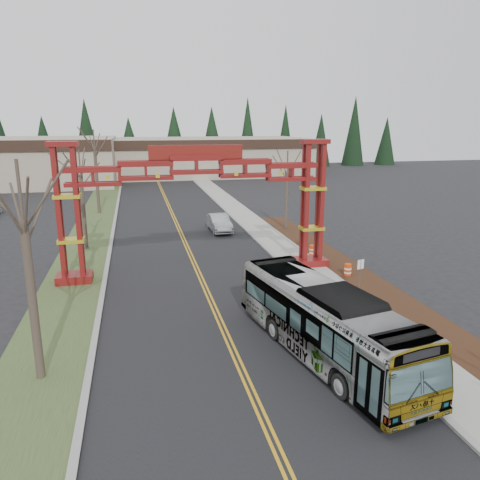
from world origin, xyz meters
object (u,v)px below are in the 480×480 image
object	(u,v)px
silver_sedan	(219,223)
bare_tree_median_far	(95,151)
bare_tree_right_far	(287,173)
barrel_mid	(312,251)
bare_tree_median_mid	(81,176)
gateway_arch	(197,186)
retail_building_east	(206,156)
street_sign	(360,269)
barrel_south	(348,270)
transit_bus	(324,321)
bare_tree_median_near	(23,222)
barrel_north	(303,241)

from	to	relation	value
silver_sedan	bare_tree_median_far	bearing A→B (deg)	133.12
bare_tree_right_far	barrel_mid	xyz separation A→B (m)	(-0.94, -9.34, -4.92)
bare_tree_median_mid	barrel_mid	distance (m)	18.90
gateway_arch	retail_building_east	xyz separation A→B (m)	(10.00, 61.95, -2.47)
gateway_arch	bare_tree_median_far	bearing A→B (deg)	108.40
retail_building_east	street_sign	distance (m)	67.70
bare_tree_median_far	barrel_south	size ratio (longest dim) A/B	10.32
retail_building_east	transit_bus	size ratio (longest dim) A/B	3.26
street_sign	bare_tree_median_near	bearing A→B (deg)	-160.08
barrel_south	barrel_mid	world-z (taller)	barrel_mid
gateway_arch	street_sign	xyz separation A→B (m)	(8.94, -5.71, -4.49)
bare_tree_median_mid	bare_tree_right_far	distance (m)	18.31
silver_sedan	barrel_north	bearing A→B (deg)	-53.10
gateway_arch	bare_tree_median_near	distance (m)	14.30
retail_building_east	barrel_mid	xyz separation A→B (m)	(-0.94, -59.64, -3.06)
bare_tree_right_far	street_sign	bearing A→B (deg)	-93.50
bare_tree_median_mid	bare_tree_median_near	bearing A→B (deg)	-90.00
bare_tree_right_far	silver_sedan	bearing A→B (deg)	173.79
bare_tree_median_near	street_sign	bearing A→B (deg)	19.92
gateway_arch	bare_tree_median_far	world-z (taller)	bare_tree_median_far
bare_tree_median_far	gateway_arch	bearing A→B (deg)	-71.60
barrel_mid	bare_tree_median_near	bearing A→B (deg)	-140.30
barrel_south	bare_tree_median_near	bearing A→B (deg)	-152.69
silver_sedan	barrel_north	xyz separation A→B (m)	(5.71, -7.15, -0.31)
bare_tree_median_far	street_sign	world-z (taller)	bare_tree_median_far
bare_tree_median_mid	barrel_north	bearing A→B (deg)	-10.24
barrel_mid	barrel_north	distance (m)	2.90
street_sign	barrel_south	xyz separation A→B (m)	(0.64, 2.94, -1.05)
gateway_arch	barrel_mid	world-z (taller)	gateway_arch
bare_tree_right_far	retail_building_east	bearing A→B (deg)	90.00
bare_tree_median_far	barrel_north	xyz separation A→B (m)	(17.34, -18.86, -6.40)
street_sign	transit_bus	bearing A→B (deg)	-127.03
bare_tree_median_mid	bare_tree_median_far	size ratio (longest dim) A/B	0.86
gateway_arch	barrel_south	size ratio (longest dim) A/B	20.33
street_sign	barrel_north	xyz separation A→B (m)	(0.41, 10.90, -1.01)
retail_building_east	barrel_mid	size ratio (longest dim) A/B	42.25
bare_tree_median_near	silver_sedan	bearing A→B (deg)	64.31
transit_bus	street_sign	world-z (taller)	transit_bus
transit_bus	barrel_south	world-z (taller)	transit_bus
bare_tree_median_far	barrel_mid	size ratio (longest dim) A/B	10.27
bare_tree_median_near	street_sign	xyz separation A→B (m)	(16.94, 6.14, -4.93)
silver_sedan	bare_tree_right_far	size ratio (longest dim) A/B	0.65
gateway_arch	bare_tree_right_far	world-z (taller)	gateway_arch
silver_sedan	bare_tree_median_far	world-z (taller)	bare_tree_median_far
bare_tree_right_far	barrel_south	size ratio (longest dim) A/B	8.33
retail_building_east	barrel_south	bearing A→B (deg)	-90.37
bare_tree_median_mid	street_sign	bearing A→B (deg)	-39.65
bare_tree_median_near	bare_tree_median_far	size ratio (longest dim) A/B	0.94
gateway_arch	transit_bus	distance (m)	13.81
barrel_mid	bare_tree_right_far	bearing A→B (deg)	84.24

